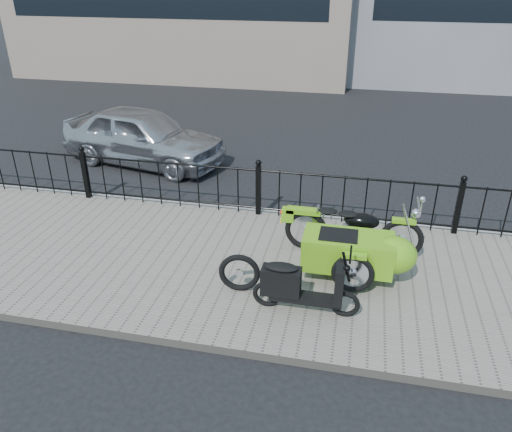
% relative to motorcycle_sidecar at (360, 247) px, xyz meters
% --- Properties ---
extents(ground, '(120.00, 120.00, 0.00)m').
position_rel_motorcycle_sidecar_xyz_m(ground, '(-1.90, 0.41, -0.59)').
color(ground, black).
rests_on(ground, ground).
extents(sidewalk, '(30.00, 3.80, 0.12)m').
position_rel_motorcycle_sidecar_xyz_m(sidewalk, '(-1.90, -0.09, -0.53)').
color(sidewalk, slate).
rests_on(sidewalk, ground).
extents(curb, '(30.00, 0.10, 0.12)m').
position_rel_motorcycle_sidecar_xyz_m(curb, '(-1.90, 1.85, -0.53)').
color(curb, gray).
rests_on(curb, ground).
extents(iron_fence, '(14.11, 0.11, 1.08)m').
position_rel_motorcycle_sidecar_xyz_m(iron_fence, '(-1.90, 1.71, -0.01)').
color(iron_fence, black).
rests_on(iron_fence, sidewalk).
extents(motorcycle_sidecar, '(2.28, 1.48, 0.98)m').
position_rel_motorcycle_sidecar_xyz_m(motorcycle_sidecar, '(0.00, 0.00, 0.00)').
color(motorcycle_sidecar, black).
rests_on(motorcycle_sidecar, sidewalk).
extents(scooter, '(1.45, 0.42, 0.98)m').
position_rel_motorcycle_sidecar_xyz_m(scooter, '(-0.77, -1.05, -0.09)').
color(scooter, black).
rests_on(scooter, sidewalk).
extents(spare_tire, '(0.60, 0.16, 0.59)m').
position_rel_motorcycle_sidecar_xyz_m(spare_tire, '(-1.65, -0.77, -0.18)').
color(spare_tire, black).
rests_on(spare_tire, sidewalk).
extents(sedan_car, '(4.22, 2.40, 1.35)m').
position_rel_motorcycle_sidecar_xyz_m(sedan_car, '(-5.22, 4.07, 0.08)').
color(sedan_car, '#B0B2B7').
rests_on(sedan_car, ground).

